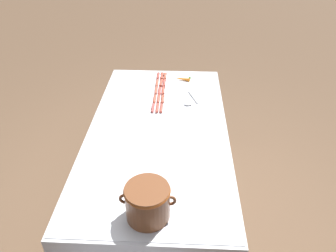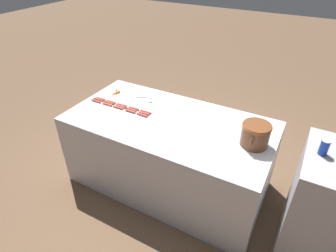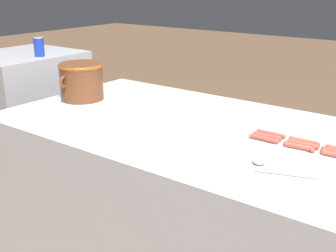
{
  "view_description": "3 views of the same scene",
  "coord_description": "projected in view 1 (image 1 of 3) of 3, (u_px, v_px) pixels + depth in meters",
  "views": [
    {
      "loc": [
        -0.18,
        2.11,
        2.36
      ],
      "look_at": [
        -0.08,
        -0.05,
        0.86
      ],
      "focal_mm": 35.14,
      "sensor_mm": 36.0,
      "label": 1
    },
    {
      "loc": [
        2.13,
        1.16,
        2.41
      ],
      "look_at": [
        0.12,
        0.06,
        0.88
      ],
      "focal_mm": 29.98,
      "sensor_mm": 36.0,
      "label": 2
    },
    {
      "loc": [
        -1.66,
        -0.99,
        1.54
      ],
      "look_at": [
        -0.13,
        0.14,
        0.88
      ],
      "focal_mm": 45.67,
      "sensor_mm": 36.0,
      "label": 3
    }
  ],
  "objects": [
    {
      "name": "bean_pot",
      "position": [
        148.0,
        201.0,
        1.81
      ],
      "size": [
        0.32,
        0.26,
        0.21
      ],
      "color": "brown",
      "rests_on": "griddle_counter"
    },
    {
      "name": "ground_plane",
      "position": [
        160.0,
        204.0,
        3.08
      ],
      "size": [
        20.0,
        20.0,
        0.0
      ],
      "primitive_type": "plane",
      "color": "brown"
    },
    {
      "name": "hot_dog_14",
      "position": [
        153.0,
        108.0,
        2.82
      ],
      "size": [
        0.02,
        0.14,
        0.02
      ],
      "color": "#B14541",
      "rests_on": "griddle_counter"
    },
    {
      "name": "hot_dog_1",
      "position": [
        164.0,
        83.0,
        3.2
      ],
      "size": [
        0.03,
        0.14,
        0.02
      ],
      "color": "#B24D41",
      "rests_on": "griddle_counter"
    },
    {
      "name": "hot_dog_6",
      "position": [
        161.0,
        83.0,
        3.2
      ],
      "size": [
        0.03,
        0.14,
        0.02
      ],
      "color": "#B24D3A",
      "rests_on": "griddle_counter"
    },
    {
      "name": "hot_dog_9",
      "position": [
        157.0,
        108.0,
        2.82
      ],
      "size": [
        0.03,
        0.14,
        0.02
      ],
      "color": "#B74C3D",
      "rests_on": "griddle_counter"
    },
    {
      "name": "griddle_counter",
      "position": [
        159.0,
        169.0,
        2.84
      ],
      "size": [
        1.09,
        2.13,
        0.87
      ],
      "color": "#BCBCC1",
      "rests_on": "ground_plane"
    },
    {
      "name": "hot_dog_8",
      "position": [
        159.0,
        99.0,
        2.95
      ],
      "size": [
        0.02,
        0.14,
        0.02
      ],
      "color": "#AD4D3D",
      "rests_on": "griddle_counter"
    },
    {
      "name": "hot_dog_4",
      "position": [
        161.0,
        108.0,
        2.82
      ],
      "size": [
        0.03,
        0.14,
        0.02
      ],
      "color": "#AE483B",
      "rests_on": "griddle_counter"
    },
    {
      "name": "hot_dog_7",
      "position": [
        160.0,
        91.0,
        3.07
      ],
      "size": [
        0.03,
        0.14,
        0.02
      ],
      "color": "#B9463C",
      "rests_on": "griddle_counter"
    },
    {
      "name": "carrot",
      "position": [
        182.0,
        79.0,
        3.27
      ],
      "size": [
        0.18,
        0.08,
        0.03
      ],
      "color": "orange",
      "rests_on": "griddle_counter"
    },
    {
      "name": "hot_dog_11",
      "position": [
        157.0,
        83.0,
        3.2
      ],
      "size": [
        0.03,
        0.14,
        0.02
      ],
      "color": "#B7533D",
      "rests_on": "griddle_counter"
    },
    {
      "name": "hot_dog_10",
      "position": [
        158.0,
        76.0,
        3.33
      ],
      "size": [
        0.03,
        0.14,
        0.02
      ],
      "color": "#AC463D",
      "rests_on": "griddle_counter"
    },
    {
      "name": "hot_dog_2",
      "position": [
        163.0,
        91.0,
        3.07
      ],
      "size": [
        0.03,
        0.14,
        0.02
      ],
      "color": "#B84E3D",
      "rests_on": "griddle_counter"
    },
    {
      "name": "hot_dog_13",
      "position": [
        155.0,
        99.0,
        2.94
      ],
      "size": [
        0.03,
        0.14,
        0.02
      ],
      "color": "#B74B38",
      "rests_on": "griddle_counter"
    },
    {
      "name": "hot_dog_3",
      "position": [
        163.0,
        99.0,
        2.94
      ],
      "size": [
        0.03,
        0.14,
        0.02
      ],
      "color": "#AD4F3B",
      "rests_on": "griddle_counter"
    },
    {
      "name": "hot_dog_12",
      "position": [
        156.0,
        90.0,
        3.08
      ],
      "size": [
        0.03,
        0.14,
        0.02
      ],
      "color": "#AB513D",
      "rests_on": "griddle_counter"
    },
    {
      "name": "hot_dog_0",
      "position": [
        165.0,
        76.0,
        3.32
      ],
      "size": [
        0.03,
        0.14,
        0.02
      ],
      "color": "#B0523C",
      "rests_on": "griddle_counter"
    },
    {
      "name": "serving_spoon",
      "position": [
        190.0,
        102.0,
        2.91
      ],
      "size": [
        0.13,
        0.27,
        0.02
      ],
      "color": "#B7B7BC",
      "rests_on": "griddle_counter"
    },
    {
      "name": "hot_dog_5",
      "position": [
        162.0,
        76.0,
        3.33
      ],
      "size": [
        0.03,
        0.14,
        0.02
      ],
      "color": "#B04A38",
      "rests_on": "griddle_counter"
    }
  ]
}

